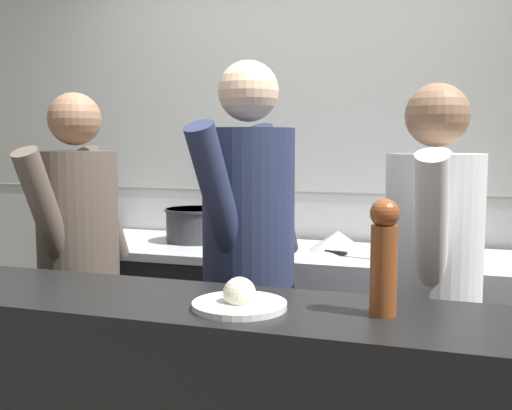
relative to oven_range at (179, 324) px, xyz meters
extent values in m
cube|color=silver|center=(0.54, 0.40, 0.85)|extent=(8.00, 0.06, 2.60)
cube|color=gray|center=(0.54, 0.37, 0.70)|extent=(8.00, 0.00, 0.01)
cube|color=#232326|center=(0.00, 0.00, -0.02)|extent=(1.04, 0.70, 0.86)
cube|color=#B7BABF|center=(0.00, 0.00, 0.43)|extent=(1.06, 0.71, 0.04)
cube|color=#B7BABF|center=(0.00, -0.33, 0.04)|extent=(0.94, 0.03, 0.10)
cube|color=#B7BABF|center=(1.13, 0.00, 0.00)|extent=(1.16, 0.65, 0.89)
cylinder|color=#2D2D33|center=(0.08, 0.05, 0.54)|extent=(0.30, 0.30, 0.18)
cylinder|color=#2D2D33|center=(0.08, 0.05, 0.62)|extent=(0.32, 0.32, 0.01)
cone|color=#B7BABF|center=(0.85, 0.05, 0.49)|extent=(0.29, 0.29, 0.10)
cube|color=#B7BABF|center=(1.05, -0.13, 0.45)|extent=(0.28, 0.12, 0.01)
cube|color=black|center=(0.86, -0.07, 0.45)|extent=(0.11, 0.05, 0.02)
cylinder|color=white|center=(0.83, -1.34, 0.53)|extent=(0.26, 0.26, 0.02)
sphere|color=beige|center=(0.83, -1.34, 0.56)|extent=(0.09, 0.09, 0.09)
cylinder|color=brown|center=(1.21, -1.29, 0.64)|extent=(0.07, 0.07, 0.24)
sphere|color=brown|center=(1.21, -1.29, 0.79)|extent=(0.08, 0.08, 0.08)
cube|color=black|center=(-0.09, -0.75, -0.07)|extent=(0.28, 0.18, 0.76)
cylinder|color=brown|center=(-0.09, -0.75, 0.63)|extent=(0.33, 0.33, 0.63)
sphere|color=#8C664C|center=(-0.09, -0.75, 1.07)|extent=(0.22, 0.22, 0.22)
cylinder|color=brown|center=(-0.09, -0.55, 0.70)|extent=(0.10, 0.32, 0.53)
cylinder|color=brown|center=(-0.10, -0.94, 0.70)|extent=(0.10, 0.32, 0.53)
cube|color=black|center=(0.64, -0.71, -0.05)|extent=(0.33, 0.25, 0.81)
cylinder|color=#262D4C|center=(0.64, -0.71, 0.69)|extent=(0.41, 0.41, 0.67)
sphere|color=beige|center=(0.64, -0.71, 1.16)|extent=(0.23, 0.23, 0.23)
cylinder|color=#262D4C|center=(0.68, -0.50, 0.77)|extent=(0.17, 0.35, 0.56)
cylinder|color=#262D4C|center=(0.60, -0.91, 0.77)|extent=(0.17, 0.35, 0.56)
cylinder|color=white|center=(1.32, -0.74, 0.62)|extent=(0.33, 0.33, 0.63)
sphere|color=#8C664C|center=(1.32, -0.74, 1.06)|extent=(0.21, 0.21, 0.21)
cylinder|color=white|center=(1.32, -0.54, 0.70)|extent=(0.10, 0.32, 0.53)
cylinder|color=white|center=(1.32, -0.93, 0.70)|extent=(0.10, 0.32, 0.53)
camera|label=1|loc=(1.37, -2.85, 0.97)|focal=42.00mm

